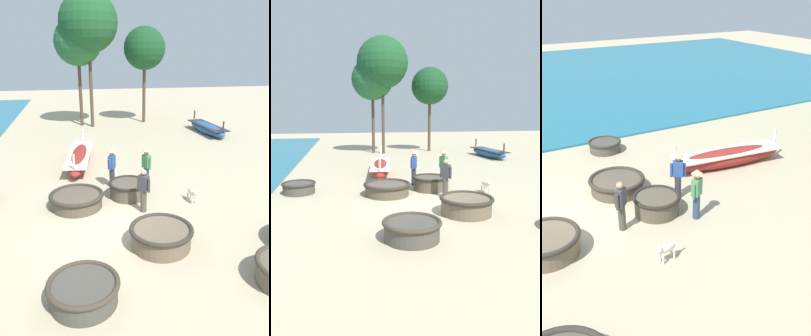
{
  "view_description": "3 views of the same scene",
  "coord_description": "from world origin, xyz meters",
  "views": [
    {
      "loc": [
        -0.95,
        -9.09,
        5.36
      ],
      "look_at": [
        1.19,
        2.86,
        0.99
      ],
      "focal_mm": 35.0,
      "sensor_mm": 36.0,
      "label": 1
    },
    {
      "loc": [
        -2.7,
        -11.41,
        3.52
      ],
      "look_at": [
        -0.0,
        3.62,
        0.8
      ],
      "focal_mm": 35.0,
      "sensor_mm": 36.0,
      "label": 2
    },
    {
      "loc": [
        10.49,
        -2.5,
        6.63
      ],
      "look_at": [
        -0.17,
        3.7,
        0.83
      ],
      "focal_mm": 42.0,
      "sensor_mm": 36.0,
      "label": 3
    }
  ],
  "objects": [
    {
      "name": "fisherman_by_coracle",
      "position": [
        1.19,
        1.05,
        0.84
      ],
      "size": [
        0.39,
        0.42,
        1.57
      ],
      "color": "#4C473D",
      "rests_on": "ground"
    },
    {
      "name": "long_boat_green_hull",
      "position": [
        -0.91,
        6.45,
        0.37
      ],
      "size": [
        1.54,
        4.99,
        1.27
      ],
      "color": "maroon",
      "rests_on": "ground"
    },
    {
      "name": "dog",
      "position": [
        3.13,
        1.46,
        0.37
      ],
      "size": [
        0.28,
        0.68,
        0.55
      ],
      "color": "beige",
      "rests_on": "ground"
    },
    {
      "name": "fisherman_standing_left",
      "position": [
        1.76,
        3.28,
        0.96
      ],
      "size": [
        0.37,
        0.46,
        1.67
      ],
      "color": "#2D425B",
      "rests_on": "ground"
    },
    {
      "name": "ground_plane",
      "position": [
        0.0,
        0.0,
        0.0
      ],
      "size": [
        80.0,
        80.0,
        0.0
      ],
      "primitive_type": "plane",
      "color": "#BCAD8C"
    },
    {
      "name": "coracle_far_right",
      "position": [
        -1.11,
        1.83,
        0.29
      ],
      "size": [
        1.97,
        1.97,
        0.53
      ],
      "color": "brown",
      "rests_on": "ground"
    },
    {
      "name": "tree_right_mid",
      "position": [
        0.22,
        15.1,
        7.13
      ],
      "size": [
        4.02,
        4.02,
        9.17
      ],
      "color": "#4C3D2D",
      "rests_on": "ground"
    },
    {
      "name": "tree_tall_back",
      "position": [
        -0.53,
        15.7,
        5.93
      ],
      "size": [
        3.35,
        3.35,
        7.63
      ],
      "color": "#4C3D2D",
      "rests_on": "ground"
    },
    {
      "name": "coracle_front_right",
      "position": [
        0.86,
        2.37,
        0.34
      ],
      "size": [
        1.53,
        1.53,
        0.63
      ],
      "color": "brown",
      "rests_on": "ground"
    },
    {
      "name": "fisherman_standing_right",
      "position": [
        0.36,
        3.44,
        0.96
      ],
      "size": [
        0.36,
        0.48,
        1.67
      ],
      "color": "#383842",
      "rests_on": "ground"
    },
    {
      "name": "long_boat_red_hull",
      "position": [
        7.81,
        11.62,
        0.35
      ],
      "size": [
        1.51,
        4.49,
        1.22
      ],
      "color": "#285693",
      "rests_on": "ground"
    },
    {
      "name": "coracle_nearest",
      "position": [
        1.25,
        -1.16,
        0.34
      ],
      "size": [
        1.85,
        1.85,
        0.62
      ],
      "color": "brown",
      "rests_on": "ground"
    },
    {
      "name": "tree_leftmost",
      "position": [
        4.31,
        16.08,
        5.47
      ],
      "size": [
        3.09,
        3.09,
        7.05
      ],
      "color": "#4C3D2D",
      "rests_on": "ground"
    },
    {
      "name": "coracle_upturned",
      "position": [
        -1.02,
        -3.04,
        0.3
      ],
      "size": [
        1.66,
        1.66,
        0.56
      ],
      "color": "#4C473F",
      "rests_on": "ground"
    }
  ]
}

